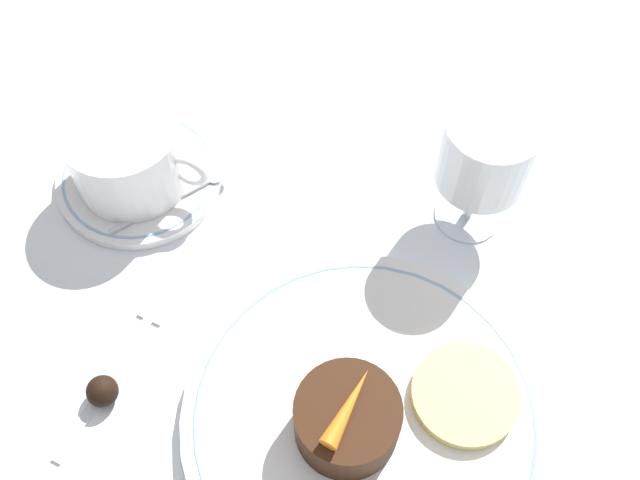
{
  "coord_description": "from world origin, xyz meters",
  "views": [
    {
      "loc": [
        0.01,
        -0.19,
        0.55
      ],
      "look_at": [
        -0.09,
        0.09,
        0.04
      ],
      "focal_mm": 42.0,
      "sensor_mm": 36.0,
      "label": 1
    }
  ],
  "objects_px": {
    "wine_glass": "(485,157)",
    "fork": "(137,337)",
    "dinner_plate": "(364,418)",
    "dessert_cake": "(347,419)",
    "coffee_cup": "(127,152)"
  },
  "relations": [
    {
      "from": "wine_glass",
      "to": "fork",
      "type": "relative_size",
      "value": 0.71
    },
    {
      "from": "wine_glass",
      "to": "fork",
      "type": "bearing_deg",
      "value": -136.62
    },
    {
      "from": "dinner_plate",
      "to": "wine_glass",
      "type": "height_order",
      "value": "wine_glass"
    },
    {
      "from": "dinner_plate",
      "to": "dessert_cake",
      "type": "height_order",
      "value": "dessert_cake"
    },
    {
      "from": "coffee_cup",
      "to": "wine_glass",
      "type": "xyz_separation_m",
      "value": [
        0.28,
        0.07,
        0.04
      ]
    },
    {
      "from": "dinner_plate",
      "to": "wine_glass",
      "type": "xyz_separation_m",
      "value": [
        0.03,
        0.2,
        0.08
      ]
    },
    {
      "from": "dinner_plate",
      "to": "dessert_cake",
      "type": "distance_m",
      "value": 0.03
    },
    {
      "from": "dinner_plate",
      "to": "fork",
      "type": "height_order",
      "value": "dinner_plate"
    },
    {
      "from": "coffee_cup",
      "to": "dessert_cake",
      "type": "height_order",
      "value": "coffee_cup"
    },
    {
      "from": "coffee_cup",
      "to": "wine_glass",
      "type": "bearing_deg",
      "value": 13.78
    },
    {
      "from": "coffee_cup",
      "to": "wine_glass",
      "type": "distance_m",
      "value": 0.29
    },
    {
      "from": "fork",
      "to": "dessert_cake",
      "type": "relative_size",
      "value": 2.33
    },
    {
      "from": "coffee_cup",
      "to": "dessert_cake",
      "type": "distance_m",
      "value": 0.29
    },
    {
      "from": "dinner_plate",
      "to": "coffee_cup",
      "type": "bearing_deg",
      "value": 152.66
    },
    {
      "from": "wine_glass",
      "to": "dinner_plate",
      "type": "bearing_deg",
      "value": -97.13
    }
  ]
}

